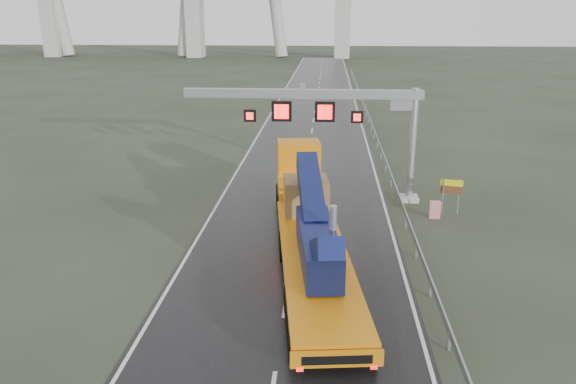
# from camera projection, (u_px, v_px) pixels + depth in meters

# --- Properties ---
(ground) EXTENTS (400.00, 400.00, 0.00)m
(ground) POSITION_uv_depth(u_px,v_px,m) (277.00, 359.00, 19.60)
(ground) COLOR #2C3022
(ground) RESTS_ON ground
(road) EXTENTS (11.00, 200.00, 0.02)m
(road) POSITION_uv_depth(u_px,v_px,m) (312.00, 131.00, 57.61)
(road) COLOR black
(road) RESTS_ON ground
(guardrail) EXTENTS (0.20, 140.00, 1.40)m
(guardrail) POSITION_uv_depth(u_px,v_px,m) (380.00, 147.00, 47.49)
(guardrail) COLOR gray
(guardrail) RESTS_ON ground
(sign_gantry) EXTENTS (14.90, 1.20, 7.42)m
(sign_gantry) POSITION_uv_depth(u_px,v_px,m) (336.00, 113.00, 34.85)
(sign_gantry) COLOR #B8B9B4
(sign_gantry) RESTS_ON ground
(heavy_haul_truck) EXTENTS (5.21, 20.18, 4.70)m
(heavy_haul_truck) POSITION_uv_depth(u_px,v_px,m) (308.00, 211.00, 28.94)
(heavy_haul_truck) COLOR orange
(heavy_haul_truck) RESTS_ON ground
(exit_sign_pair) EXTENTS (1.26, 0.34, 2.20)m
(exit_sign_pair) POSITION_uv_depth(u_px,v_px,m) (451.00, 190.00, 33.27)
(exit_sign_pair) COLOR gray
(exit_sign_pair) RESTS_ON ground
(striped_barrier) EXTENTS (0.63, 0.36, 1.03)m
(striped_barrier) POSITION_uv_depth(u_px,v_px,m) (435.00, 210.00, 32.97)
(striped_barrier) COLOR red
(striped_barrier) RESTS_ON ground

